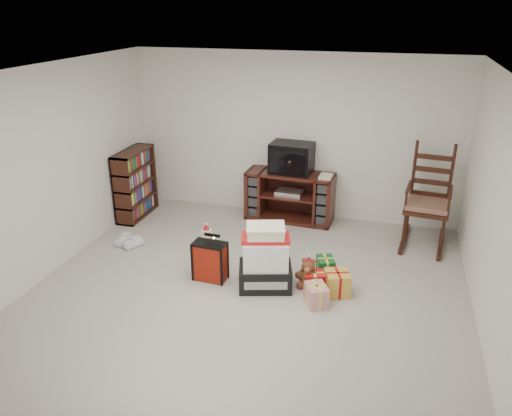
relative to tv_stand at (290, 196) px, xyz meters
The scene contains 13 objects.
room 2.39m from the tv_stand, 90.45° to the right, with size 5.01×5.01×2.51m.
tv_stand is the anchor object (origin of this frame).
bookshelf 2.40m from the tv_stand, 167.98° to the right, with size 0.29×0.87×1.06m.
rocking_chair 2.00m from the tv_stand, ahead, with size 0.68×1.02×1.45m.
gift_pile 2.03m from the tv_stand, 85.92° to the right, with size 0.71×0.60×0.77m.
red_suitcase 2.12m from the tv_stand, 104.70° to the right, with size 0.39×0.22×0.58m.
stocking 2.06m from the tv_stand, 88.34° to the right, with size 0.27×0.12×0.58m, color #0D670B, non-canonical shape.
teddy_bear 1.98m from the tv_stand, 71.27° to the right, with size 0.24×0.21×0.35m.
santa_figurine 1.57m from the tv_stand, 84.75° to the right, with size 0.29×0.28×0.59m.
mrs_claus_figurine 1.86m from the tv_stand, 112.33° to the right, with size 0.28×0.27×0.58m.
sneaker_pair 2.49m from the tv_stand, 142.50° to the right, with size 0.37×0.29×0.10m.
gift_cluster 2.06m from the tv_stand, 67.77° to the right, with size 0.54×0.83×0.25m.
crt_television 0.61m from the tv_stand, 76.96° to the left, with size 0.65×0.49×0.45m.
Camera 1 is at (1.45, -4.77, 3.15)m, focal length 35.00 mm.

